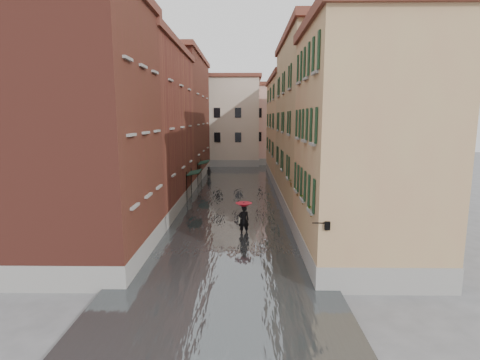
{
  "coord_description": "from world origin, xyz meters",
  "views": [
    {
      "loc": [
        1.01,
        -20.7,
        7.32
      ],
      "look_at": [
        0.66,
        5.13,
        3.0
      ],
      "focal_mm": 28.0,
      "sensor_mm": 36.0,
      "label": 1
    }
  ],
  "objects": [
    {
      "name": "window_planters",
      "position": [
        4.12,
        -0.76,
        3.51
      ],
      "size": [
        0.59,
        8.17,
        0.84
      ],
      "color": "brown",
      "rests_on": "ground"
    },
    {
      "name": "building_right_far",
      "position": [
        7.0,
        24.0,
        5.75
      ],
      "size": [
        6.0,
        16.0,
        11.5
      ],
      "primitive_type": "cube",
      "color": "#A87956",
      "rests_on": "ground"
    },
    {
      "name": "ground",
      "position": [
        0.0,
        0.0,
        0.0
      ],
      "size": [
        120.0,
        120.0,
        0.0
      ],
      "primitive_type": "plane",
      "color": "#5A5A5D",
      "rests_on": "ground"
    },
    {
      "name": "building_end_cream",
      "position": [
        -3.0,
        38.0,
        6.5
      ],
      "size": [
        12.0,
        9.0,
        13.0
      ],
      "primitive_type": "cube",
      "color": "beige",
      "rests_on": "ground"
    },
    {
      "name": "building_left_far",
      "position": [
        -7.0,
        24.0,
        7.0
      ],
      "size": [
        6.0,
        16.0,
        14.0
      ],
      "primitive_type": "cube",
      "color": "brown",
      "rests_on": "ground"
    },
    {
      "name": "wall_lantern",
      "position": [
        4.33,
        -6.0,
        3.01
      ],
      "size": [
        0.71,
        0.22,
        0.35
      ],
      "color": "black",
      "rests_on": "ground"
    },
    {
      "name": "building_left_near",
      "position": [
        -7.0,
        -2.0,
        6.5
      ],
      "size": [
        6.0,
        8.0,
        13.0
      ],
      "primitive_type": "cube",
      "color": "brown",
      "rests_on": "ground"
    },
    {
      "name": "building_left_mid",
      "position": [
        -7.0,
        9.0,
        6.25
      ],
      "size": [
        6.0,
        14.0,
        12.5
      ],
      "primitive_type": "cube",
      "color": "brown",
      "rests_on": "ground"
    },
    {
      "name": "building_right_near",
      "position": [
        7.0,
        -2.0,
        5.75
      ],
      "size": [
        6.0,
        8.0,
        11.5
      ],
      "primitive_type": "cube",
      "color": "#A87956",
      "rests_on": "ground"
    },
    {
      "name": "awning_near",
      "position": [
        -3.49,
        11.88,
        2.46
      ],
      "size": [
        1.09,
        2.82,
        2.8
      ],
      "color": "black",
      "rests_on": "ground"
    },
    {
      "name": "building_end_pink",
      "position": [
        6.0,
        40.0,
        6.0
      ],
      "size": [
        10.0,
        9.0,
        12.0
      ],
      "primitive_type": "cube",
      "color": "#CDA190",
      "rests_on": "ground"
    },
    {
      "name": "awning_far",
      "position": [
        -3.49,
        19.38,
        2.47
      ],
      "size": [
        1.09,
        3.07,
        2.8
      ],
      "color": "black",
      "rests_on": "ground"
    },
    {
      "name": "pedestrian_far",
      "position": [
        -3.32,
        23.77,
        0.75
      ],
      "size": [
        0.87,
        0.77,
        1.49
      ],
      "primitive_type": "imported",
      "rotation": [
        0.0,
        0.0,
        -0.32
      ],
      "color": "black",
      "rests_on": "ground"
    },
    {
      "name": "floodwater",
      "position": [
        0.0,
        13.0,
        0.1
      ],
      "size": [
        10.0,
        60.0,
        0.2
      ],
      "primitive_type": "cube",
      "color": "#484D50",
      "rests_on": "ground"
    },
    {
      "name": "building_right_mid",
      "position": [
        7.0,
        9.0,
        6.5
      ],
      "size": [
        6.0,
        14.0,
        13.0
      ],
      "primitive_type": "cube",
      "color": "#9F8560",
      "rests_on": "ground"
    },
    {
      "name": "pedestrian_main",
      "position": [
        0.94,
        2.06,
        1.29
      ],
      "size": [
        1.07,
        1.07,
        2.06
      ],
      "color": "black",
      "rests_on": "ground"
    }
  ]
}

